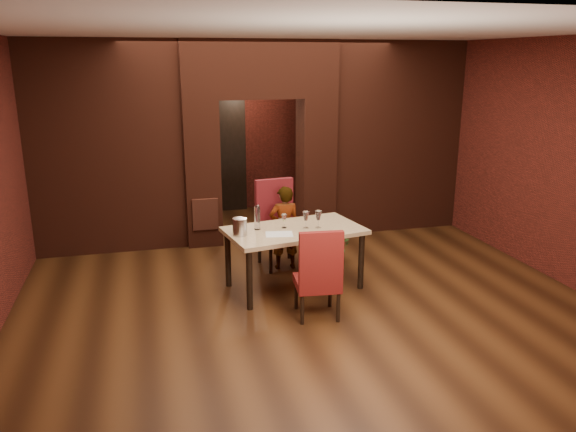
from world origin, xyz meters
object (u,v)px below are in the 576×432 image
(dining_table, at_px, (294,258))
(chair_near, at_px, (317,272))
(wine_glass_c, at_px, (318,219))
(wine_glass_a, at_px, (284,221))
(wine_bucket, at_px, (240,227))
(person_seated, at_px, (284,228))
(chair_far, at_px, (280,225))
(potted_plant, at_px, (338,248))
(wine_glass_b, at_px, (306,220))
(water_bottle, at_px, (257,217))

(dining_table, height_order, chair_near, chair_near)
(chair_near, bearing_deg, wine_glass_c, -102.11)
(wine_glass_a, distance_m, wine_bucket, 0.63)
(person_seated, bearing_deg, dining_table, 87.77)
(wine_glass_c, bearing_deg, dining_table, 170.86)
(chair_far, relative_size, potted_plant, 3.11)
(wine_glass_b, relative_size, wine_glass_c, 0.96)
(wine_glass_b, xyz_separation_m, potted_plant, (0.74, 0.82, -0.72))
(person_seated, bearing_deg, wine_glass_c, 110.02)
(dining_table, height_order, wine_glass_c, wine_glass_c)
(dining_table, height_order, wine_glass_a, wine_glass_a)
(water_bottle, bearing_deg, wine_bucket, -143.50)
(person_seated, xyz_separation_m, potted_plant, (0.84, 0.08, -0.40))
(chair_far, xyz_separation_m, wine_glass_b, (0.13, -0.83, 0.29))
(dining_table, height_order, wine_bucket, wine_bucket)
(dining_table, xyz_separation_m, wine_bucket, (-0.72, -0.10, 0.51))
(chair_near, height_order, potted_plant, chair_near)
(wine_bucket, bearing_deg, wine_glass_a, 15.80)
(person_seated, bearing_deg, wine_bucket, 48.56)
(dining_table, relative_size, wine_bucket, 7.93)
(dining_table, xyz_separation_m, wine_glass_a, (-0.12, 0.07, 0.49))
(chair_far, distance_m, person_seated, 0.11)
(person_seated, xyz_separation_m, wine_glass_c, (0.25, -0.77, 0.32))
(person_seated, bearing_deg, wine_glass_b, 99.42)
(wine_bucket, height_order, potted_plant, wine_bucket)
(chair_far, xyz_separation_m, water_bottle, (-0.48, -0.73, 0.34))
(person_seated, distance_m, wine_bucket, 1.17)
(chair_near, relative_size, wine_bucket, 5.03)
(chair_far, distance_m, wine_bucket, 1.22)
(person_seated, distance_m, water_bottle, 0.89)
(wine_glass_c, relative_size, potted_plant, 0.57)
(person_seated, height_order, wine_glass_c, person_seated)
(wine_glass_c, bearing_deg, chair_near, -108.17)
(chair_far, height_order, wine_glass_c, chair_far)
(wine_bucket, bearing_deg, wine_glass_b, 5.67)
(wine_glass_c, height_order, water_bottle, water_bottle)
(wine_glass_c, bearing_deg, water_bottle, 169.63)
(dining_table, distance_m, wine_glass_c, 0.60)
(chair_near, bearing_deg, dining_table, -81.82)
(chair_far, height_order, water_bottle, chair_far)
(chair_near, bearing_deg, wine_glass_a, -75.02)
(dining_table, bearing_deg, wine_glass_b, -14.87)
(wine_glass_b, bearing_deg, wine_glass_a, 162.28)
(chair_far, distance_m, chair_near, 1.70)
(person_seated, distance_m, wine_glass_a, 0.73)
(wine_glass_a, height_order, wine_glass_c, wine_glass_c)
(person_seated, relative_size, water_bottle, 3.76)
(wine_glass_a, bearing_deg, dining_table, -31.66)
(person_seated, xyz_separation_m, wine_bucket, (-0.78, -0.82, 0.31))
(dining_table, distance_m, chair_near, 0.89)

